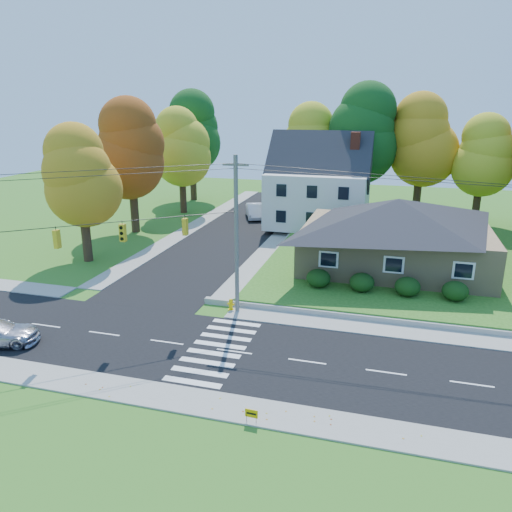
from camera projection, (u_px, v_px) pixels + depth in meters
The scene contains 21 objects.
ground at pixel (234, 352), 27.02m from camera, with size 120.00×120.00×0.00m, color #3D7923.
road_main at pixel (234, 352), 27.02m from camera, with size 90.00×8.00×0.02m, color black.
road_cross at pixel (239, 229), 52.99m from camera, with size 8.00×44.00×0.02m, color black.
sidewalk_north at pixel (259, 315), 31.61m from camera, with size 90.00×2.00×0.08m, color #9C9A90.
sidewalk_south at pixel (200, 402), 22.42m from camera, with size 90.00×2.00×0.08m, color #9C9A90.
lawn at pixel (454, 256), 42.86m from camera, with size 30.00×30.00×0.50m, color #3D7923.
ranch_house at pixel (396, 232), 38.67m from camera, with size 14.60×10.60×5.40m.
colonial_house at pixel (319, 186), 51.37m from camera, with size 10.40×8.40×9.60m.
hedge_row at pixel (384, 284), 33.74m from camera, with size 10.70×1.70×1.27m.
traffic_infrastructure at pixel (238, 254), 26.78m from camera, with size 38.10×10.66×10.00m.
tree_lot_0 at pixel (310, 144), 56.31m from camera, with size 6.72×6.72×12.51m.
tree_lot_1 at pixel (365, 134), 53.44m from camera, with size 7.84×7.84×14.60m.
tree_lot_2 at pixel (422, 141), 53.00m from camera, with size 7.28×7.28×13.56m.
tree_lot_3 at pixel (483, 156), 50.90m from camera, with size 6.16×6.16×11.47m.
tree_west_0 at pixel (80, 177), 40.34m from camera, with size 6.16×6.16×11.47m.
tree_west_1 at pixel (130, 149), 49.40m from camera, with size 7.28×7.28×13.56m.
tree_west_2 at pixel (181, 147), 58.52m from camera, with size 6.72×6.72×12.51m.
tree_west_3 at pixel (191, 132), 66.00m from camera, with size 7.84×7.84×14.60m.
white_car at pixel (255, 211), 57.67m from camera, with size 1.71×4.92×1.62m, color #B6B6C6.
fire_hydrant at pixel (231, 305), 32.24m from camera, with size 0.47×0.36×0.82m.
yard_sign at pixel (251, 414), 20.83m from camera, with size 0.57×0.06×0.71m.
Camera 1 is at (7.74, -23.02, 13.00)m, focal length 35.00 mm.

